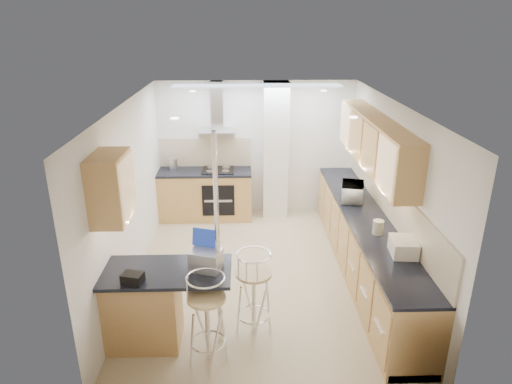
{
  "coord_description": "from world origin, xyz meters",
  "views": [
    {
      "loc": [
        -0.25,
        -5.84,
        3.54
      ],
      "look_at": [
        -0.07,
        0.2,
        1.22
      ],
      "focal_mm": 32.0,
      "sensor_mm": 36.0,
      "label": 1
    }
  ],
  "objects_px": {
    "laptop": "(206,260)",
    "bread_bin": "(403,247)",
    "bar_stool_near": "(207,319)",
    "microwave": "(353,192)",
    "bar_stool_end": "(254,294)"
  },
  "relations": [
    {
      "from": "laptop",
      "to": "bread_bin",
      "type": "distance_m",
      "value": 2.32
    },
    {
      "from": "bar_stool_near",
      "to": "bread_bin",
      "type": "bearing_deg",
      "value": 33.16
    },
    {
      "from": "microwave",
      "to": "bread_bin",
      "type": "bearing_deg",
      "value": -159.65
    },
    {
      "from": "microwave",
      "to": "bread_bin",
      "type": "height_order",
      "value": "microwave"
    },
    {
      "from": "bar_stool_near",
      "to": "bar_stool_end",
      "type": "relative_size",
      "value": 1.0
    },
    {
      "from": "laptop",
      "to": "bar_stool_near",
      "type": "height_order",
      "value": "laptop"
    },
    {
      "from": "microwave",
      "to": "laptop",
      "type": "bearing_deg",
      "value": 147.48
    },
    {
      "from": "bread_bin",
      "to": "bar_stool_near",
      "type": "bearing_deg",
      "value": -158.62
    },
    {
      "from": "microwave",
      "to": "bar_stool_end",
      "type": "bearing_deg",
      "value": 154.11
    },
    {
      "from": "microwave",
      "to": "bar_stool_near",
      "type": "bearing_deg",
      "value": 152.33
    },
    {
      "from": "bar_stool_end",
      "to": "bread_bin",
      "type": "xyz_separation_m",
      "value": [
        1.77,
        0.19,
        0.48
      ]
    },
    {
      "from": "laptop",
      "to": "bar_stool_end",
      "type": "bearing_deg",
      "value": 29.89
    },
    {
      "from": "laptop",
      "to": "bar_stool_end",
      "type": "xyz_separation_m",
      "value": [
        0.53,
        0.11,
        -0.52
      ]
    },
    {
      "from": "microwave",
      "to": "bar_stool_end",
      "type": "relative_size",
      "value": 0.45
    },
    {
      "from": "laptop",
      "to": "bread_bin",
      "type": "height_order",
      "value": "laptop"
    }
  ]
}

